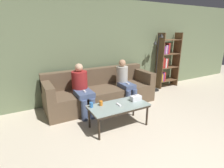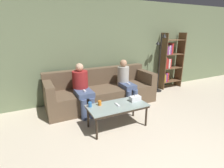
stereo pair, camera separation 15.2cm
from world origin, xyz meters
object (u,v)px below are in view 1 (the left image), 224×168
(game_remote, at_px, (119,105))
(coffee_table, at_px, (119,107))
(couch, at_px, (101,92))
(cup_near_right, at_px, (101,103))
(cup_near_left, at_px, (91,105))
(bookshelf, at_px, (166,61))
(standing_lamp, at_px, (157,57))
(seated_person_mid_left, at_px, (125,81))
(tissue_box, at_px, (136,98))
(seated_person_left_end, at_px, (82,87))

(game_remote, bearing_deg, coffee_table, 0.00)
(couch, xyz_separation_m, cup_near_right, (-0.46, -1.02, 0.18))
(coffee_table, relative_size, cup_near_left, 11.99)
(cup_near_left, xyz_separation_m, game_remote, (0.49, -0.16, -0.04))
(bookshelf, xyz_separation_m, standing_lamp, (-0.51, -0.14, 0.19))
(couch, bearing_deg, cup_near_left, -122.96)
(coffee_table, distance_m, cup_near_left, 0.53)
(coffee_table, relative_size, seated_person_mid_left, 1.02)
(tissue_box, distance_m, seated_person_mid_left, 0.95)
(cup_near_left, bearing_deg, coffee_table, -17.48)
(couch, xyz_separation_m, cup_near_left, (-0.65, -1.00, 0.18))
(cup_near_right, height_order, bookshelf, bookshelf)
(standing_lamp, bearing_deg, seated_person_left_end, -171.50)
(couch, height_order, seated_person_left_end, seated_person_left_end)
(cup_near_right, height_order, seated_person_left_end, seated_person_left_end)
(couch, distance_m, cup_near_right, 1.13)
(bookshelf, bearing_deg, cup_near_left, -157.51)
(couch, height_order, cup_near_right, couch)
(couch, distance_m, tissue_box, 1.17)
(coffee_table, relative_size, bookshelf, 0.65)
(coffee_table, height_order, cup_near_right, cup_near_right)
(seated_person_mid_left, bearing_deg, game_remote, -127.92)
(tissue_box, distance_m, game_remote, 0.42)
(seated_person_left_end, bearing_deg, standing_lamp, 8.50)
(standing_lamp, bearing_deg, cup_near_right, -154.28)
(tissue_box, bearing_deg, seated_person_mid_left, 71.57)
(cup_near_left, xyz_separation_m, tissue_box, (0.92, -0.13, 0.00))
(couch, height_order, tissue_box, couch)
(cup_near_left, relative_size, tissue_box, 0.43)
(cup_near_left, bearing_deg, seated_person_mid_left, 32.28)
(cup_near_right, distance_m, seated_person_mid_left, 1.29)
(couch, xyz_separation_m, seated_person_left_end, (-0.56, -0.23, 0.28))
(cup_near_right, height_order, standing_lamp, standing_lamp)
(bookshelf, bearing_deg, couch, -173.31)
(bookshelf, bearing_deg, seated_person_mid_left, -164.58)
(coffee_table, height_order, bookshelf, bookshelf)
(couch, xyz_separation_m, game_remote, (-0.15, -1.16, 0.14))
(cup_near_right, relative_size, standing_lamp, 0.05)
(coffee_table, relative_size, cup_near_right, 12.26)
(tissue_box, bearing_deg, standing_lamp, 37.02)
(tissue_box, relative_size, seated_person_left_end, 0.20)
(tissue_box, bearing_deg, cup_near_left, 172.10)
(cup_near_left, distance_m, seated_person_left_end, 0.79)
(couch, relative_size, tissue_box, 12.33)
(coffee_table, distance_m, game_remote, 0.05)
(cup_near_right, relative_size, seated_person_mid_left, 0.08)
(cup_near_left, bearing_deg, standing_lamp, 23.79)
(coffee_table, xyz_separation_m, cup_near_left, (-0.49, 0.16, 0.09))
(cup_near_left, distance_m, tissue_box, 0.92)
(bookshelf, distance_m, seated_person_mid_left, 2.00)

